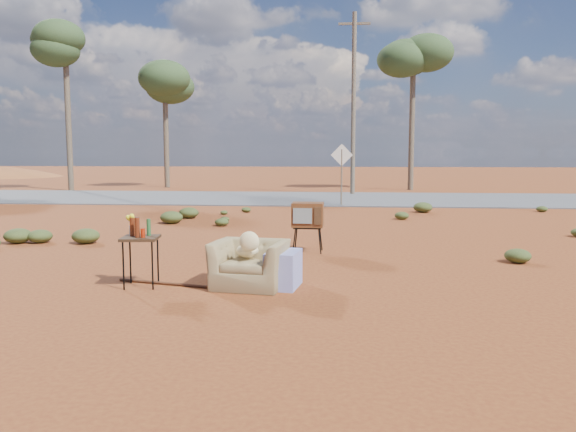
{
  "coord_description": "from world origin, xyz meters",
  "views": [
    {
      "loc": [
        1.48,
        -7.96,
        1.86
      ],
      "look_at": [
        0.59,
        1.47,
        0.8
      ],
      "focal_mm": 35.0,
      "sensor_mm": 36.0,
      "label": 1
    }
  ],
  "objects": [
    {
      "name": "utility_pole_center",
      "position": [
        2.0,
        17.5,
        4.15
      ],
      "size": [
        1.4,
        0.2,
        8.0
      ],
      "color": "brown",
      "rests_on": "ground"
    },
    {
      "name": "road_sign",
      "position": [
        1.5,
        12.0,
        1.5
      ],
      "size": [
        0.78,
        0.06,
        2.19
      ],
      "color": "brown",
      "rests_on": "ground"
    },
    {
      "name": "rusty_bar",
      "position": [
        -0.96,
        -0.35,
        0.02
      ],
      "size": [
        1.54,
        0.4,
        0.04
      ],
      "primitive_type": "cylinder",
      "rotation": [
        0.0,
        1.57,
        -0.23
      ],
      "color": "#4E2814",
      "rests_on": "ground"
    },
    {
      "name": "eucalyptus_near_left",
      "position": [
        -8.0,
        22.0,
        5.45
      ],
      "size": [
        3.2,
        3.2,
        6.6
      ],
      "color": "brown",
      "rests_on": "ground"
    },
    {
      "name": "eucalyptus_center",
      "position": [
        5.0,
        21.0,
        6.43
      ],
      "size": [
        3.2,
        3.2,
        7.6
      ],
      "color": "brown",
      "rests_on": "ground"
    },
    {
      "name": "side_table",
      "position": [
        -1.33,
        -0.44,
        0.73
      ],
      "size": [
        0.55,
        0.55,
        0.99
      ],
      "rotation": [
        0.0,
        0.0,
        0.13
      ],
      "color": "#342013",
      "rests_on": "ground"
    },
    {
      "name": "ground",
      "position": [
        0.0,
        0.0,
        0.0
      ],
      "size": [
        140.0,
        140.0,
        0.0
      ],
      "primitive_type": "plane",
      "color": "brown",
      "rests_on": "ground"
    },
    {
      "name": "highway",
      "position": [
        0.0,
        15.0,
        0.02
      ],
      "size": [
        140.0,
        7.0,
        0.04
      ],
      "primitive_type": "cube",
      "color": "#565659",
      "rests_on": "ground"
    },
    {
      "name": "eucalyptus_left",
      "position": [
        -12.0,
        19.0,
        6.92
      ],
      "size": [
        3.2,
        3.2,
        8.1
      ],
      "color": "brown",
      "rests_on": "ground"
    },
    {
      "name": "scrub_patch",
      "position": [
        -0.82,
        4.41,
        0.14
      ],
      "size": [
        17.49,
        8.07,
        0.33
      ],
      "color": "#424F22",
      "rests_on": "ground"
    },
    {
      "name": "armchair",
      "position": [
        0.31,
        -0.34,
        0.4
      ],
      "size": [
        1.25,
        0.77,
        0.87
      ],
      "rotation": [
        0.0,
        0.0,
        -0.13
      ],
      "color": "olive",
      "rests_on": "ground"
    },
    {
      "name": "tv_unit",
      "position": [
        0.86,
        2.52,
        0.7
      ],
      "size": [
        0.59,
        0.48,
        0.94
      ],
      "rotation": [
        0.0,
        0.0,
        -0.02
      ],
      "color": "black",
      "rests_on": "ground"
    }
  ]
}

